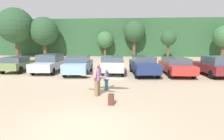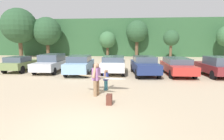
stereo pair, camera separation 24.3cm
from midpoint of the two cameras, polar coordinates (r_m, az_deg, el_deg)
The scene contains 20 objects.
ground_plane at distance 6.29m, azimuth -9.93°, elevation -17.35°, with size 120.00×120.00×0.00m, color tan.
hillside_ridge at distance 39.16m, azimuth 2.81°, elevation 9.68°, with size 108.00×12.00×6.57m, color #2D5633.
tree_far_right at distance 34.64m, azimuth -27.36°, elevation 11.83°, with size 5.61×5.61×7.93m.
tree_ridge_back at distance 33.89m, azimuth -20.10°, elevation 10.95°, with size 4.70×4.70×6.65m.
tree_far_left at distance 32.26m, azimuth -2.35°, elevation 9.11°, with size 2.81×2.81×4.31m.
tree_center_right at distance 32.26m, azimuth 6.60°, elevation 11.45°, with size 3.62×3.62×6.08m.
tree_center at distance 29.79m, azimuth 16.54°, elevation 9.18°, with size 2.34×2.34×4.31m.
tree_left at distance 34.05m, azimuth 30.66°, elevation 8.73°, with size 3.26×3.26×5.05m.
parked_car_olive_green at distance 18.95m, azimuth -26.78°, elevation 1.78°, with size 1.86×4.08×1.36m.
parked_car_silver at distance 17.69m, azimuth -18.62°, elevation 2.06°, with size 1.99×4.83×1.56m.
parked_car_sky_blue at distance 15.90m, azimuth -10.46°, elevation 1.70°, with size 2.14×4.71×1.54m.
parked_car_white at distance 16.08m, azimuth -0.25°, elevation 1.89°, with size 2.07×4.44×1.44m.
parked_car_navy at distance 15.47m, azimuth 9.10°, elevation 1.51°, with size 2.31×4.66×1.51m.
parked_car_red at distance 16.18m, azimuth 18.35°, elevation 1.32°, with size 2.10×4.84×1.37m.
parked_car_maroon at distance 16.75m, azimuth 28.40°, elevation 1.15°, with size 2.26×4.35×1.57m.
person_adult at distance 9.46m, azimuth -5.22°, elevation -2.21°, with size 0.39×0.79×1.68m.
person_child at distance 10.55m, azimuth -2.36°, elevation -2.61°, with size 0.27×0.51×1.17m.
surfboard_cream at distance 9.60m, azimuth -5.96°, elevation -1.95°, with size 1.83×0.99×0.24m.
surfboard_white at distance 10.42m, azimuth -1.80°, elevation -2.58°, with size 2.09×0.72×0.12m.
backpack_dropped at distance 8.30m, azimuth -1.14°, elevation -8.93°, with size 0.24×0.34×0.45m.
Camera 1 is at (1.39, -5.45, 2.77)m, focal length 30.15 mm.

